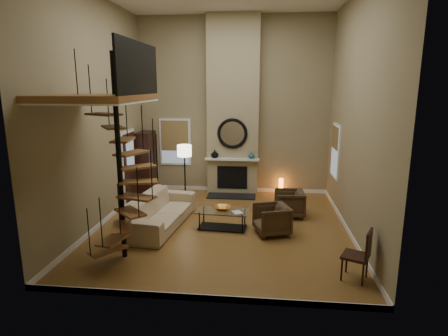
# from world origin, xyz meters

# --- Properties ---
(ground) EXTENTS (6.00, 6.50, 0.01)m
(ground) POSITION_xyz_m (0.00, 0.00, -0.01)
(ground) COLOR olive
(ground) RESTS_ON ground
(back_wall) EXTENTS (6.00, 0.02, 5.50)m
(back_wall) POSITION_xyz_m (0.00, 3.25, 2.75)
(back_wall) COLOR #90835D
(back_wall) RESTS_ON ground
(front_wall) EXTENTS (6.00, 0.02, 5.50)m
(front_wall) POSITION_xyz_m (0.00, -3.25, 2.75)
(front_wall) COLOR #90835D
(front_wall) RESTS_ON ground
(left_wall) EXTENTS (0.02, 6.50, 5.50)m
(left_wall) POSITION_xyz_m (-3.00, 0.00, 2.75)
(left_wall) COLOR #90835D
(left_wall) RESTS_ON ground
(right_wall) EXTENTS (0.02, 6.50, 5.50)m
(right_wall) POSITION_xyz_m (3.00, 0.00, 2.75)
(right_wall) COLOR #90835D
(right_wall) RESTS_ON ground
(baseboard_back) EXTENTS (6.00, 0.02, 0.12)m
(baseboard_back) POSITION_xyz_m (0.00, 3.24, 0.06)
(baseboard_back) COLOR white
(baseboard_back) RESTS_ON ground
(baseboard_front) EXTENTS (6.00, 0.02, 0.12)m
(baseboard_front) POSITION_xyz_m (0.00, -3.24, 0.06)
(baseboard_front) COLOR white
(baseboard_front) RESTS_ON ground
(baseboard_left) EXTENTS (0.02, 6.50, 0.12)m
(baseboard_left) POSITION_xyz_m (-2.99, 0.00, 0.06)
(baseboard_left) COLOR white
(baseboard_left) RESTS_ON ground
(baseboard_right) EXTENTS (0.02, 6.50, 0.12)m
(baseboard_right) POSITION_xyz_m (2.99, 0.00, 0.06)
(baseboard_right) COLOR white
(baseboard_right) RESTS_ON ground
(chimney_breast) EXTENTS (1.60, 0.38, 5.50)m
(chimney_breast) POSITION_xyz_m (0.00, 3.06, 2.75)
(chimney_breast) COLOR tan
(chimney_breast) RESTS_ON ground
(hearth) EXTENTS (1.50, 0.60, 0.04)m
(hearth) POSITION_xyz_m (0.00, 2.57, 0.02)
(hearth) COLOR black
(hearth) RESTS_ON ground
(firebox) EXTENTS (0.95, 0.02, 0.72)m
(firebox) POSITION_xyz_m (0.00, 2.86, 0.55)
(firebox) COLOR black
(firebox) RESTS_ON chimney_breast
(mantel) EXTENTS (1.70, 0.18, 0.06)m
(mantel) POSITION_xyz_m (0.00, 2.78, 1.15)
(mantel) COLOR white
(mantel) RESTS_ON chimney_breast
(mirror_frame) EXTENTS (0.94, 0.10, 0.94)m
(mirror_frame) POSITION_xyz_m (0.00, 2.84, 1.95)
(mirror_frame) COLOR black
(mirror_frame) RESTS_ON chimney_breast
(mirror_disc) EXTENTS (0.80, 0.01, 0.80)m
(mirror_disc) POSITION_xyz_m (0.00, 2.85, 1.95)
(mirror_disc) COLOR white
(mirror_disc) RESTS_ON chimney_breast
(vase_left) EXTENTS (0.24, 0.24, 0.25)m
(vase_left) POSITION_xyz_m (-0.55, 2.82, 1.30)
(vase_left) COLOR black
(vase_left) RESTS_ON mantel
(vase_right) EXTENTS (0.20, 0.20, 0.21)m
(vase_right) POSITION_xyz_m (0.60, 2.82, 1.28)
(vase_right) COLOR #1A565C
(vase_right) RESTS_ON mantel
(window_back) EXTENTS (1.02, 0.06, 1.52)m
(window_back) POSITION_xyz_m (-1.90, 3.22, 1.62)
(window_back) COLOR white
(window_back) RESTS_ON back_wall
(window_right) EXTENTS (0.06, 1.02, 1.52)m
(window_right) POSITION_xyz_m (2.97, 2.00, 1.63)
(window_right) COLOR white
(window_right) RESTS_ON right_wall
(entry_door) EXTENTS (0.10, 1.05, 2.16)m
(entry_door) POSITION_xyz_m (-2.95, 1.80, 1.05)
(entry_door) COLOR white
(entry_door) RESTS_ON ground
(loft) EXTENTS (1.70, 2.20, 1.09)m
(loft) POSITION_xyz_m (-2.04, -1.80, 3.24)
(loft) COLOR #966231
(loft) RESTS_ON left_wall
(spiral_stair) EXTENTS (1.47, 1.47, 4.06)m
(spiral_stair) POSITION_xyz_m (-1.78, -1.79, 1.78)
(spiral_stair) COLOR black
(spiral_stair) RESTS_ON ground
(hutch) EXTENTS (0.43, 0.91, 2.04)m
(hutch) POSITION_xyz_m (-2.75, 2.84, 0.95)
(hutch) COLOR black
(hutch) RESTS_ON ground
(sofa) EXTENTS (1.32, 2.76, 0.78)m
(sofa) POSITION_xyz_m (-1.55, -0.06, 0.40)
(sofa) COLOR #C6AF89
(sofa) RESTS_ON ground
(armchair_near) EXTENTS (0.80, 0.78, 0.69)m
(armchair_near) POSITION_xyz_m (1.75, 0.98, 0.35)
(armchair_near) COLOR #45321F
(armchair_near) RESTS_ON ground
(armchair_far) EXTENTS (0.95, 0.94, 0.69)m
(armchair_far) POSITION_xyz_m (1.26, -0.27, 0.35)
(armchair_far) COLOR #45321F
(armchair_far) RESTS_ON ground
(coffee_table) EXTENTS (1.30, 0.72, 0.46)m
(coffee_table) POSITION_xyz_m (0.01, -0.07, 0.28)
(coffee_table) COLOR silver
(coffee_table) RESTS_ON ground
(bowl) EXTENTS (0.40, 0.40, 0.10)m
(bowl) POSITION_xyz_m (0.01, -0.02, 0.50)
(bowl) COLOR orange
(bowl) RESTS_ON coffee_table
(book) EXTENTS (0.30, 0.33, 0.03)m
(book) POSITION_xyz_m (0.36, -0.22, 0.46)
(book) COLOR gray
(book) RESTS_ON coffee_table
(floor_lamp) EXTENTS (0.42, 0.42, 1.72)m
(floor_lamp) POSITION_xyz_m (-1.32, 1.92, 1.41)
(floor_lamp) COLOR black
(floor_lamp) RESTS_ON ground
(accent_lamp) EXTENTS (0.14, 0.14, 0.50)m
(accent_lamp) POSITION_xyz_m (1.55, 3.05, 0.25)
(accent_lamp) COLOR orange
(accent_lamp) RESTS_ON ground
(side_chair) EXTENTS (0.58, 0.58, 0.96)m
(side_chair) POSITION_xyz_m (2.71, -2.28, 0.53)
(side_chair) COLOR black
(side_chair) RESTS_ON ground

